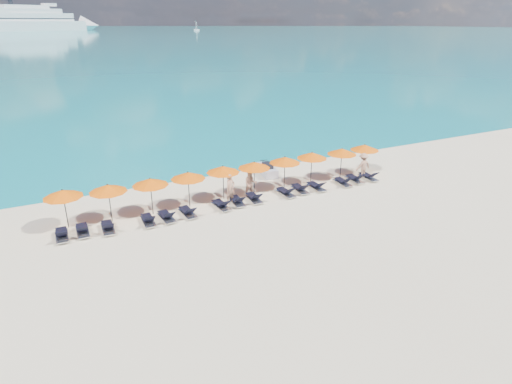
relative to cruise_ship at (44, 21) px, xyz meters
name	(u,v)px	position (x,y,z in m)	size (l,w,h in m)	color
ground	(280,231)	(-6.40, -576.06, -10.28)	(1400.00, 1400.00, 0.00)	beige
sea	(39,30)	(-6.40, 83.94, -10.27)	(1600.00, 1300.00, 0.01)	#1FA9B2
cruise_ship	(44,21)	(0.00, 0.00, 0.00)	(138.90, 77.85, 39.49)	white
sailboat_near	(197,30)	(160.78, -78.14, -9.24)	(5.51, 1.84, 10.10)	white
sailboat_far	(196,29)	(167.57, -55.11, -9.20)	(5.71, 1.90, 10.47)	white
jetski	(267,170)	(-2.78, -567.53, -9.91)	(1.26, 2.62, 0.90)	#B9B9CA
beachgoer_a	(230,189)	(-7.34, -571.38, -9.32)	(0.70, 0.46, 1.92)	tan
beachgoer_b	(251,184)	(-5.76, -570.97, -9.38)	(0.87, 0.50, 1.79)	tan
beachgoer_c	(363,165)	(3.13, -571.27, -9.35)	(1.20, 0.56, 1.85)	tan
umbrella_0	(63,194)	(-16.72, -570.48, -8.26)	(2.10, 2.10, 2.28)	black
umbrella_1	(108,188)	(-14.42, -570.74, -8.26)	(2.10, 2.10, 2.28)	black
umbrella_2	(150,182)	(-12.08, -570.78, -8.26)	(2.10, 2.10, 2.28)	black
umbrella_3	(188,176)	(-9.79, -570.69, -8.26)	(2.10, 2.10, 2.28)	black
umbrella_4	(223,169)	(-7.47, -570.55, -8.26)	(2.10, 2.10, 2.28)	black
umbrella_5	(254,165)	(-5.34, -570.65, -8.26)	(2.10, 2.10, 2.28)	black
umbrella_6	(285,160)	(-3.02, -570.57, -8.26)	(2.10, 2.10, 2.28)	black
umbrella_7	(312,155)	(-0.83, -570.51, -8.26)	(2.10, 2.10, 2.28)	black
umbrella_8	(342,151)	(1.61, -570.65, -8.26)	(2.10, 2.10, 2.28)	black
umbrella_9	(365,147)	(3.75, -570.54, -8.26)	(2.10, 2.10, 2.28)	black
lounger_0	(62,235)	(-17.12, -571.76, -10.04)	(0.65, 1.71, 0.66)	silver
lounger_1	(82,230)	(-16.09, -571.69, -10.04)	(0.65, 1.71, 0.66)	silver
lounger_2	(108,227)	(-14.82, -571.94, -10.04)	(0.68, 1.72, 0.66)	silver
lounger_3	(148,220)	(-12.65, -572.01, -10.04)	(0.67, 1.72, 0.66)	silver
lounger_4	(167,216)	(-11.59, -571.98, -10.04)	(0.76, 1.75, 0.66)	silver
lounger_5	(188,212)	(-10.31, -571.95, -10.04)	(0.74, 1.74, 0.66)	silver
lounger_6	(221,205)	(-8.16, -571.85, -10.04)	(0.77, 1.75, 0.66)	silver
lounger_7	(237,201)	(-7.05, -571.71, -10.04)	(0.73, 1.74, 0.66)	silver
lounger_8	(254,198)	(-5.88, -571.72, -10.04)	(0.73, 1.74, 0.66)	silver
lounger_9	(286,192)	(-3.61, -571.80, -10.04)	(0.72, 1.73, 0.66)	silver
lounger_10	(300,189)	(-2.43, -571.66, -10.04)	(0.75, 1.74, 0.66)	silver
lounger_11	(316,186)	(-1.21, -571.77, -10.04)	(0.63, 1.70, 0.66)	silver
lounger_12	(343,182)	(0.93, -571.87, -10.04)	(0.72, 1.73, 0.66)	silver
lounger_13	(355,179)	(2.09, -571.73, -10.04)	(0.73, 1.74, 0.66)	silver
lounger_14	(368,176)	(3.26, -571.80, -10.04)	(0.66, 1.71, 0.66)	silver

